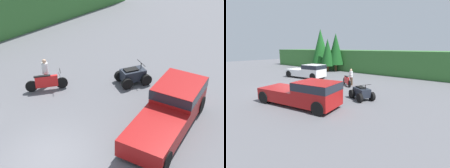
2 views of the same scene
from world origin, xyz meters
The scene contains 5 objects.
ground_plane centered at (0.00, 0.00, 0.00)m, with size 80.00×80.00×0.00m, color #5B5B60.
pickup_truck_red centered at (5.37, -2.69, 0.96)m, with size 6.20×3.11×1.79m.
dirt_bike centered at (3.62, 4.45, 0.49)m, with size 2.02×1.51×1.17m.
quad_atv centered at (7.47, 1.13, 0.50)m, with size 2.30×2.02×1.26m.
rider_person centered at (3.88, 4.82, 0.95)m, with size 0.51×0.51×1.75m.
Camera 1 is at (-5.91, -8.46, 9.36)m, focal length 50.00 mm.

